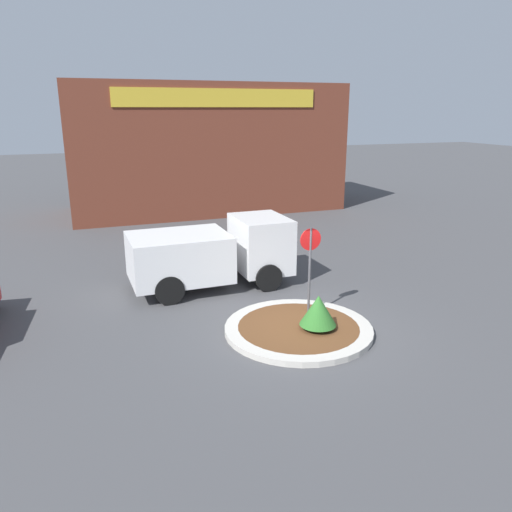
# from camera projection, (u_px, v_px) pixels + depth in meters

# --- Properties ---
(ground_plane) EXTENTS (120.00, 120.00, 0.00)m
(ground_plane) POSITION_uv_depth(u_px,v_px,m) (298.00, 332.00, 13.14)
(ground_plane) COLOR #474749
(traffic_island) EXTENTS (3.89, 3.89, 0.16)m
(traffic_island) POSITION_uv_depth(u_px,v_px,m) (298.00, 329.00, 13.12)
(traffic_island) COLOR #BCB7AD
(traffic_island) RESTS_ON ground_plane
(stop_sign) EXTENTS (0.61, 0.07, 2.57)m
(stop_sign) POSITION_uv_depth(u_px,v_px,m) (310.00, 257.00, 13.60)
(stop_sign) COLOR #4C4C51
(stop_sign) RESTS_ON ground_plane
(island_shrub) EXTENTS (0.96, 0.96, 0.91)m
(island_shrub) POSITION_uv_depth(u_px,v_px,m) (318.00, 310.00, 12.82)
(island_shrub) COLOR brown
(island_shrub) RESTS_ON traffic_island
(utility_truck) EXTENTS (5.17, 2.39, 2.20)m
(utility_truck) POSITION_uv_depth(u_px,v_px,m) (212.00, 252.00, 16.16)
(utility_truck) COLOR white
(utility_truck) RESTS_ON ground_plane
(storefront_building) EXTENTS (14.94, 6.07, 6.96)m
(storefront_building) POSITION_uv_depth(u_px,v_px,m) (205.00, 148.00, 28.30)
(storefront_building) COLOR brown
(storefront_building) RESTS_ON ground_plane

